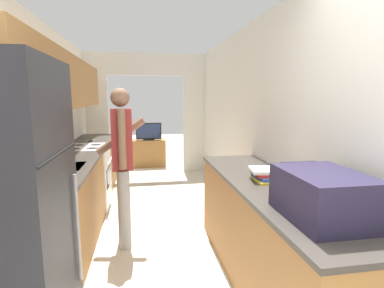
# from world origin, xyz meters

# --- Properties ---
(wall_left) EXTENTS (0.38, 7.75, 2.50)m
(wall_left) POSITION_xyz_m (-1.18, 2.49, 1.48)
(wall_left) COLOR silver
(wall_left) RESTS_ON ground_plane
(wall_right) EXTENTS (0.06, 7.75, 2.50)m
(wall_right) POSITION_xyz_m (1.26, 2.08, 1.25)
(wall_right) COLOR silver
(wall_right) RESTS_ON ground_plane
(wall_far_with_doorway) EXTENTS (2.86, 0.06, 2.50)m
(wall_far_with_doorway) POSITION_xyz_m (0.00, 5.38, 1.43)
(wall_far_with_doorway) COLOR silver
(wall_far_with_doorway) RESTS_ON ground_plane
(counter_left) EXTENTS (0.62, 3.93, 0.90)m
(counter_left) POSITION_xyz_m (-0.93, 2.97, 0.45)
(counter_left) COLOR #9E6B38
(counter_left) RESTS_ON ground_plane
(counter_right) EXTENTS (0.62, 2.41, 0.90)m
(counter_right) POSITION_xyz_m (0.93, 1.27, 0.45)
(counter_right) COLOR #9E6B38
(counter_right) RESTS_ON ground_plane
(range_oven) EXTENTS (0.66, 0.74, 1.04)m
(range_oven) POSITION_xyz_m (-0.92, 3.47, 0.46)
(range_oven) COLOR white
(range_oven) RESTS_ON ground_plane
(person) EXTENTS (0.55, 0.40, 1.70)m
(person) POSITION_xyz_m (-0.32, 2.20, 0.92)
(person) COLOR #9E9E9E
(person) RESTS_ON ground_plane
(suitcase) EXTENTS (0.42, 0.59, 0.28)m
(suitcase) POSITION_xyz_m (0.93, 0.55, 1.04)
(suitcase) COLOR #231E38
(suitcase) RESTS_ON counter_right
(book_stack) EXTENTS (0.24, 0.29, 0.10)m
(book_stack) POSITION_xyz_m (0.92, 1.36, 0.95)
(book_stack) COLOR gold
(book_stack) RESTS_ON counter_right
(tv_cabinet) EXTENTS (0.75, 0.42, 0.62)m
(tv_cabinet) POSITION_xyz_m (0.05, 6.00, 0.31)
(tv_cabinet) COLOR #9E6B38
(tv_cabinet) RESTS_ON ground_plane
(television) EXTENTS (0.58, 0.16, 0.40)m
(television) POSITION_xyz_m (0.05, 5.96, 0.82)
(television) COLOR black
(television) RESTS_ON tv_cabinet
(knife) EXTENTS (0.08, 0.30, 0.02)m
(knife) POSITION_xyz_m (-0.92, 4.02, 0.91)
(knife) COLOR #B7B7BC
(knife) RESTS_ON counter_left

